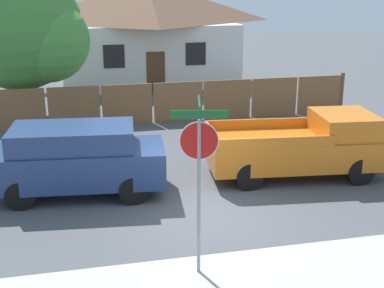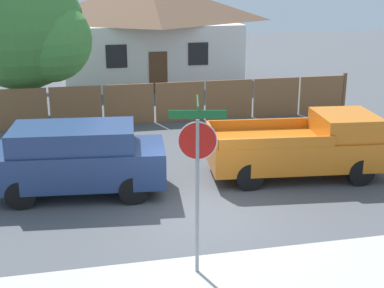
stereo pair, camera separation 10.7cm
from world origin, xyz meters
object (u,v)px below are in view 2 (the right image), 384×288
house (149,30)px  orange_pickup (305,146)px  stop_sign (197,158)px  oak_tree (26,29)px  red_suv (78,158)px

house → orange_pickup: size_ratio=1.85×
house → orange_pickup: 15.29m
stop_sign → house: bearing=96.5°
orange_pickup → stop_sign: 6.25m
oak_tree → orange_pickup: bearing=-45.8°
orange_pickup → stop_sign: bearing=-127.0°
house → stop_sign: (-1.86, -19.45, -0.41)m
red_suv → orange_pickup: 6.30m
house → stop_sign: size_ratio=2.80×
house → stop_sign: 19.55m
orange_pickup → stop_sign: size_ratio=1.51×
house → red_suv: (-4.02, -14.98, -1.75)m
house → orange_pickup: bearing=-81.4°
house → orange_pickup: house is taller
red_suv → house: bearing=81.0°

